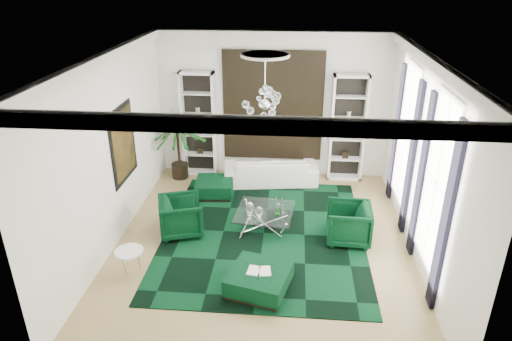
# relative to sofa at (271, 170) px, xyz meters

# --- Properties ---
(floor) EXTENTS (6.00, 7.00, 0.02)m
(floor) POSITION_rel_sofa_xyz_m (0.00, -2.85, -0.36)
(floor) COLOR tan
(floor) RESTS_ON ground
(ceiling) EXTENTS (6.00, 7.00, 0.02)m
(ceiling) POSITION_rel_sofa_xyz_m (0.00, -2.85, 3.46)
(ceiling) COLOR white
(ceiling) RESTS_ON ground
(wall_back) EXTENTS (6.00, 0.02, 3.80)m
(wall_back) POSITION_rel_sofa_xyz_m (0.00, 0.66, 1.55)
(wall_back) COLOR white
(wall_back) RESTS_ON ground
(wall_front) EXTENTS (6.00, 0.02, 3.80)m
(wall_front) POSITION_rel_sofa_xyz_m (0.00, -6.36, 1.55)
(wall_front) COLOR white
(wall_front) RESTS_ON ground
(wall_left) EXTENTS (0.02, 7.00, 3.80)m
(wall_left) POSITION_rel_sofa_xyz_m (-3.01, -2.85, 1.55)
(wall_left) COLOR white
(wall_left) RESTS_ON ground
(wall_right) EXTENTS (0.02, 7.00, 3.80)m
(wall_right) POSITION_rel_sofa_xyz_m (3.01, -2.85, 1.55)
(wall_right) COLOR white
(wall_right) RESTS_ON ground
(crown_molding) EXTENTS (6.00, 7.00, 0.18)m
(crown_molding) POSITION_rel_sofa_xyz_m (0.00, -2.85, 3.35)
(crown_molding) COLOR white
(crown_molding) RESTS_ON ceiling
(ceiling_medallion) EXTENTS (0.90, 0.90, 0.05)m
(ceiling_medallion) POSITION_rel_sofa_xyz_m (0.00, -2.55, 3.42)
(ceiling_medallion) COLOR white
(ceiling_medallion) RESTS_ON ceiling
(tapestry) EXTENTS (2.50, 0.06, 2.80)m
(tapestry) POSITION_rel_sofa_xyz_m (0.00, 0.61, 1.55)
(tapestry) COLOR black
(tapestry) RESTS_ON wall_back
(shelving_left) EXTENTS (0.90, 0.38, 2.80)m
(shelving_left) POSITION_rel_sofa_xyz_m (-1.95, 0.46, 1.05)
(shelving_left) COLOR white
(shelving_left) RESTS_ON floor
(shelving_right) EXTENTS (0.90, 0.38, 2.80)m
(shelving_right) POSITION_rel_sofa_xyz_m (1.95, 0.46, 1.05)
(shelving_right) COLOR white
(shelving_right) RESTS_ON floor
(painting) EXTENTS (0.04, 1.30, 1.60)m
(painting) POSITION_rel_sofa_xyz_m (-2.97, -2.25, 1.50)
(painting) COLOR black
(painting) RESTS_ON wall_left
(window_near) EXTENTS (0.03, 1.10, 2.90)m
(window_near) POSITION_rel_sofa_xyz_m (2.99, -3.75, 1.55)
(window_near) COLOR white
(window_near) RESTS_ON wall_right
(curtain_near_a) EXTENTS (0.07, 0.30, 3.25)m
(curtain_near_a) POSITION_rel_sofa_xyz_m (2.96, -4.53, 1.30)
(curtain_near_a) COLOR black
(curtain_near_a) RESTS_ON floor
(curtain_near_b) EXTENTS (0.07, 0.30, 3.25)m
(curtain_near_b) POSITION_rel_sofa_xyz_m (2.96, -2.97, 1.30)
(curtain_near_b) COLOR black
(curtain_near_b) RESTS_ON floor
(window_far) EXTENTS (0.03, 1.10, 2.90)m
(window_far) POSITION_rel_sofa_xyz_m (2.99, -1.35, 1.55)
(window_far) COLOR white
(window_far) RESTS_ON wall_right
(curtain_far_a) EXTENTS (0.07, 0.30, 3.25)m
(curtain_far_a) POSITION_rel_sofa_xyz_m (2.96, -2.13, 1.30)
(curtain_far_a) COLOR black
(curtain_far_a) RESTS_ON floor
(curtain_far_b) EXTENTS (0.07, 0.30, 3.25)m
(curtain_far_b) POSITION_rel_sofa_xyz_m (2.96, -0.57, 1.30)
(curtain_far_b) COLOR black
(curtain_far_b) RESTS_ON floor
(rug) EXTENTS (4.20, 5.00, 0.02)m
(rug) POSITION_rel_sofa_xyz_m (0.00, -2.55, -0.34)
(rug) COLOR black
(rug) RESTS_ON floor
(sofa) EXTENTS (2.50, 1.25, 0.70)m
(sofa) POSITION_rel_sofa_xyz_m (0.00, 0.00, 0.00)
(sofa) COLOR white
(sofa) RESTS_ON floor
(armchair_left) EXTENTS (1.11, 1.10, 0.81)m
(armchair_left) POSITION_rel_sofa_xyz_m (-1.75, -2.65, 0.06)
(armchair_left) COLOR black
(armchair_left) RESTS_ON floor
(armchair_right) EXTENTS (0.93, 0.91, 0.81)m
(armchair_right) POSITION_rel_sofa_xyz_m (1.75, -2.65, 0.06)
(armchair_right) COLOR black
(armchair_right) RESTS_ON floor
(coffee_table) EXTENTS (1.32, 1.32, 0.41)m
(coffee_table) POSITION_rel_sofa_xyz_m (0.00, -2.30, -0.14)
(coffee_table) COLOR white
(coffee_table) RESTS_ON floor
(ottoman_side) EXTENTS (0.97, 0.97, 0.40)m
(ottoman_side) POSITION_rel_sofa_xyz_m (-1.35, -0.85, -0.15)
(ottoman_side) COLOR black
(ottoman_side) RESTS_ON floor
(ottoman_front) EXTENTS (1.22, 1.22, 0.40)m
(ottoman_front) POSITION_rel_sofa_xyz_m (0.05, -4.40, -0.15)
(ottoman_front) COLOR black
(ottoman_front) RESTS_ON floor
(book) EXTENTS (0.42, 0.28, 0.03)m
(book) POSITION_rel_sofa_xyz_m (0.05, -4.40, 0.07)
(book) COLOR white
(book) RESTS_ON ottoman_front
(side_table) EXTENTS (0.57, 0.57, 0.50)m
(side_table) POSITION_rel_sofa_xyz_m (-2.35, -4.15, -0.10)
(side_table) COLOR white
(side_table) RESTS_ON floor
(palm) EXTENTS (1.95, 1.95, 2.40)m
(palm) POSITION_rel_sofa_xyz_m (-2.45, 0.10, 0.85)
(palm) COLOR #124C16
(palm) RESTS_ON floor
(chandelier) EXTENTS (0.94, 0.94, 0.72)m
(chandelier) POSITION_rel_sofa_xyz_m (0.00, -2.55, 2.50)
(chandelier) COLOR white
(chandelier) RESTS_ON ceiling
(table_plant) EXTENTS (0.15, 0.13, 0.24)m
(table_plant) POSITION_rel_sofa_xyz_m (0.30, -2.55, 0.18)
(table_plant) COLOR #124C16
(table_plant) RESTS_ON coffee_table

